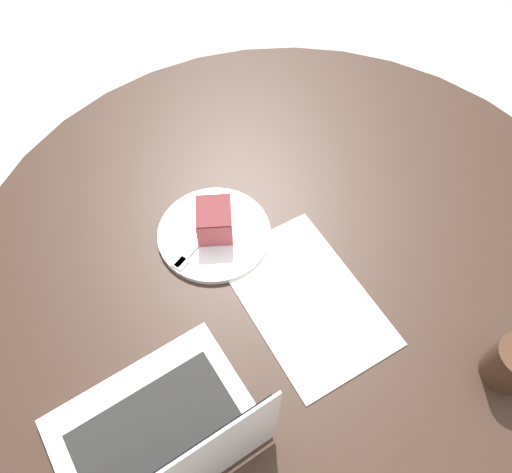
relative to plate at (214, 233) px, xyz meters
name	(u,v)px	position (x,y,z in m)	size (l,w,h in m)	color
ground_plane	(283,375)	(-0.06, -0.18, -0.73)	(12.00, 12.00, 0.00)	#B7AD9E
dining_table	(295,288)	(-0.06, -0.18, -0.13)	(1.37, 1.37, 0.73)	black
paper_document	(305,299)	(-0.14, -0.19, 0.00)	(0.40, 0.36, 0.00)	white
plate	(214,233)	(0.00, 0.00, 0.00)	(0.23, 0.23, 0.01)	silver
cake_slice	(214,220)	(0.01, 0.00, 0.04)	(0.09, 0.08, 0.07)	#B74C51
fork	(197,244)	(-0.03, 0.03, 0.01)	(0.15, 0.11, 0.00)	silver
laptop	(160,441)	(-0.41, 0.05, 0.04)	(0.37, 0.39, 0.25)	silver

